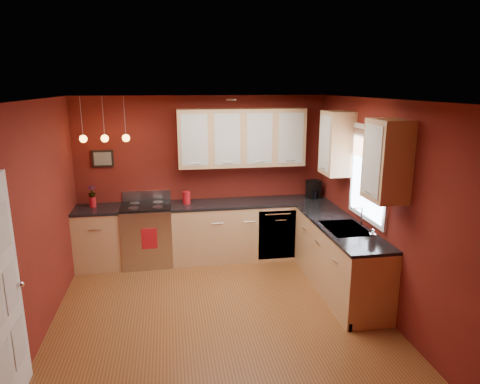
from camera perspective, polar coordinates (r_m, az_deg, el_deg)
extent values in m
plane|color=brown|center=(5.48, -2.72, -16.15)|extent=(4.20, 4.20, 0.00)
cube|color=beige|center=(4.73, -3.09, 12.18)|extent=(4.00, 4.20, 0.02)
cube|color=maroon|center=(6.98, -4.90, 2.00)|extent=(4.00, 0.02, 2.60)
cube|color=maroon|center=(3.03, 1.87, -14.67)|extent=(4.00, 0.02, 2.60)
cube|color=maroon|center=(5.14, -25.70, -3.82)|extent=(0.02, 4.20, 2.60)
cube|color=maroon|center=(5.53, 18.15, -1.88)|extent=(0.02, 4.20, 2.60)
cube|color=tan|center=(6.99, -18.22, -5.91)|extent=(0.70, 0.60, 0.90)
cube|color=tan|center=(7.01, 1.43, -5.11)|extent=(2.54, 0.60, 0.90)
cube|color=tan|center=(6.07, 13.03, -8.62)|extent=(0.60, 2.10, 0.90)
cube|color=black|center=(6.85, -18.52, -2.21)|extent=(0.70, 0.62, 0.04)
cube|color=black|center=(6.87, 1.45, -1.40)|extent=(2.54, 0.62, 0.04)
cube|color=black|center=(5.91, 13.28, -4.41)|extent=(0.62, 2.10, 0.04)
cube|color=#B7B7BC|center=(6.91, -12.21, -5.66)|extent=(0.76, 0.64, 0.92)
cube|color=black|center=(6.62, -12.33, -6.36)|extent=(0.55, 0.02, 0.32)
cylinder|color=#B7B7BC|center=(6.53, -12.44, -4.42)|extent=(0.60, 0.02, 0.02)
cube|color=black|center=(6.76, -12.42, -1.86)|extent=(0.76, 0.60, 0.03)
cylinder|color=gray|center=(6.64, -14.03, -2.09)|extent=(0.16, 0.16, 0.01)
cylinder|color=gray|center=(6.61, -10.92, -1.97)|extent=(0.16, 0.16, 0.01)
cylinder|color=gray|center=(6.90, -13.86, -1.45)|extent=(0.16, 0.16, 0.01)
cylinder|color=gray|center=(6.88, -10.88, -1.33)|extent=(0.16, 0.16, 0.01)
cube|color=#B7B7BC|center=(7.03, -12.35, -0.45)|extent=(0.76, 0.04, 0.16)
cube|color=#B7B7BC|center=(6.82, 4.96, -5.71)|extent=(0.60, 0.02, 0.80)
cube|color=gray|center=(5.78, 13.85, -4.92)|extent=(0.50, 0.70, 0.05)
cube|color=black|center=(5.93, 13.20, -4.49)|extent=(0.42, 0.30, 0.02)
cube|color=black|center=(5.63, 14.52, -5.56)|extent=(0.42, 0.30, 0.02)
cylinder|color=silver|center=(5.82, 15.94, -3.22)|extent=(0.02, 0.02, 0.28)
cylinder|color=silver|center=(5.75, 15.40, -2.02)|extent=(0.16, 0.02, 0.02)
cube|color=white|center=(5.70, 16.87, 2.30)|extent=(0.04, 1.02, 1.22)
cube|color=white|center=(5.70, 16.73, 2.30)|extent=(0.01, 0.90, 1.10)
cube|color=#8C5F46|center=(5.63, 16.86, 5.98)|extent=(0.02, 0.96, 0.36)
cube|color=white|center=(4.16, -29.40, -12.43)|extent=(0.06, 0.82, 2.05)
cube|color=silver|center=(4.11, -29.08, -4.11)|extent=(0.00, 0.28, 0.40)
cube|color=silver|center=(4.29, -28.19, -11.11)|extent=(0.00, 0.28, 0.40)
cube|color=silver|center=(4.25, -28.87, -19.89)|extent=(0.00, 0.28, 0.40)
cube|color=silver|center=(4.54, -27.36, -17.44)|extent=(0.00, 0.28, 0.40)
sphere|color=silver|center=(4.43, -27.20, -10.90)|extent=(0.06, 0.06, 0.06)
cube|color=tan|center=(6.77, 0.22, 7.26)|extent=(2.00, 0.35, 0.90)
cube|color=tan|center=(5.61, 15.55, 5.32)|extent=(0.35, 1.95, 0.90)
cube|color=black|center=(6.95, -17.83, 4.26)|extent=(0.32, 0.03, 0.26)
cylinder|color=gray|center=(6.58, -20.40, 9.26)|extent=(0.01, 0.01, 0.60)
sphere|color=#FFA53F|center=(6.61, -20.17, 6.67)|extent=(0.11, 0.11, 0.11)
cylinder|color=gray|center=(6.53, -17.78, 9.43)|extent=(0.01, 0.01, 0.60)
sphere|color=#FFA53F|center=(6.56, -17.58, 6.82)|extent=(0.11, 0.11, 0.11)
cylinder|color=gray|center=(6.50, -15.13, 9.59)|extent=(0.01, 0.01, 0.60)
sphere|color=#FFA53F|center=(6.52, -14.96, 6.97)|extent=(0.11, 0.11, 0.11)
cylinder|color=#B2131B|center=(6.75, -7.13, -0.82)|extent=(0.12, 0.12, 0.18)
cylinder|color=#B2131B|center=(6.72, -7.15, -0.01)|extent=(0.13, 0.13, 0.02)
cylinder|color=#B2131B|center=(6.91, -19.05, -1.26)|extent=(0.10, 0.10, 0.16)
imported|color=#B2131B|center=(6.88, -19.15, -0.01)|extent=(0.11, 0.11, 0.19)
cube|color=black|center=(7.15, 9.77, 0.41)|extent=(0.23, 0.20, 0.30)
cylinder|color=black|center=(7.12, 9.90, -0.33)|extent=(0.13, 0.13, 0.14)
imported|color=silver|center=(5.32, 17.26, -5.61)|extent=(0.09, 0.09, 0.16)
cube|color=#B2131B|center=(6.57, -12.00, -6.12)|extent=(0.23, 0.02, 0.32)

